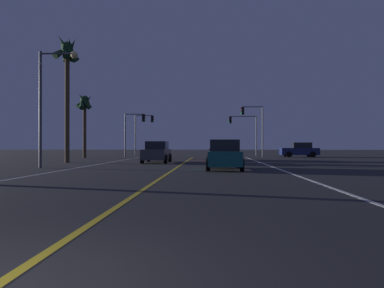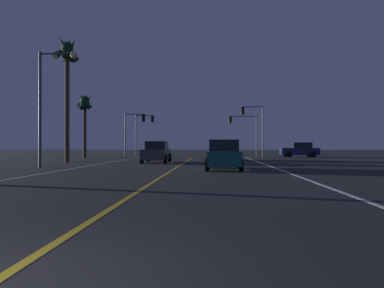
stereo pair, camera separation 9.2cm
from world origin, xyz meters
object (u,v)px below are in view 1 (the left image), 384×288
object	(u,v)px
car_oncoming	(157,152)
traffic_light_near_right	(253,120)
car_lead_same_lane	(224,155)
palm_tree_left_mid	(67,62)
traffic_light_near_left	(135,125)
traffic_light_far_left	(144,126)
traffic_light_far_right	(243,126)
street_lamp_left_mid	(50,92)
street_lamp_right_near	(373,47)
car_ahead_far	(219,151)
palm_tree_left_far	(84,106)
car_crossing_side	(300,150)

from	to	relation	value
car_oncoming	traffic_light_near_right	world-z (taller)	traffic_light_near_right
car_lead_same_lane	palm_tree_left_mid	world-z (taller)	palm_tree_left_mid
traffic_light_near_left	traffic_light_far_left	xyz separation A→B (m)	(0.01, 5.50, 0.21)
traffic_light_far_right	street_lamp_left_mid	xyz separation A→B (m)	(-14.01, -24.98, 0.69)
traffic_light_near_left	street_lamp_right_near	size ratio (longest dim) A/B	0.69
car_ahead_far	street_lamp_right_near	bearing A→B (deg)	-165.81
car_lead_same_lane	traffic_light_far_left	size ratio (longest dim) A/B	0.79
traffic_light_far_right	palm_tree_left_far	xyz separation A→B (m)	(-17.86, -9.19, 1.69)
traffic_light_near_left	street_lamp_left_mid	xyz separation A→B (m)	(-0.84, -19.48, 0.85)
car_ahead_far	car_oncoming	xyz separation A→B (m)	(-5.05, -4.08, 0.00)
car_oncoming	car_lead_same_lane	bearing A→B (deg)	34.35
traffic_light_near_left	traffic_light_far_right	xyz separation A→B (m)	(13.17, 5.50, 0.15)
car_crossing_side	street_lamp_left_mid	world-z (taller)	street_lamp_left_mid
car_lead_same_lane	traffic_light_near_right	size ratio (longest dim) A/B	0.73
car_lead_same_lane	street_lamp_left_mid	size ratio (longest dim) A/B	0.60
car_lead_same_lane	car_oncoming	world-z (taller)	same
car_lead_same_lane	palm_tree_left_far	distance (m)	22.44
traffic_light_near_left	street_lamp_right_near	world-z (taller)	street_lamp_right_near
traffic_light_near_right	street_lamp_left_mid	xyz separation A→B (m)	(-14.66, -19.48, 0.32)
car_crossing_side	traffic_light_far_right	size ratio (longest dim) A/B	0.82
traffic_light_near_right	street_lamp_right_near	bearing A→B (deg)	91.51
traffic_light_far_right	car_oncoming	bearing A→B (deg)	64.97
car_crossing_side	car_ahead_far	bearing A→B (deg)	44.00
car_ahead_far	traffic_light_far_left	bearing A→B (deg)	34.46
street_lamp_left_mid	car_oncoming	bearing A→B (deg)	50.86
palm_tree_left_far	car_ahead_far	bearing A→B (deg)	-18.96
car_lead_same_lane	traffic_light_far_left	xyz separation A→B (m)	(-9.75, 25.67, 3.18)
traffic_light_near_right	street_lamp_right_near	xyz separation A→B (m)	(0.73, -27.78, 0.46)
car_lead_same_lane	palm_tree_left_far	bearing A→B (deg)	41.25
car_crossing_side	palm_tree_left_far	xyz separation A→B (m)	(-24.04, -4.36, 4.81)
car_lead_same_lane	palm_tree_left_mid	size ratio (longest dim) A/B	0.42
car_crossing_side	street_lamp_left_mid	size ratio (longest dim) A/B	0.60
traffic_light_far_right	street_lamp_right_near	world-z (taller)	street_lamp_right_near
street_lamp_right_near	palm_tree_left_far	bearing A→B (deg)	-51.38
car_crossing_side	car_oncoming	xyz separation A→B (m)	(-14.69, -13.38, 0.00)
palm_tree_left_mid	car_lead_same_lane	bearing A→B (deg)	-29.69
car_oncoming	traffic_light_near_right	distance (m)	16.05
car_oncoming	car_ahead_far	bearing A→B (deg)	128.91
car_lead_same_lane	traffic_light_far_right	xyz separation A→B (m)	(3.41, 25.67, 3.12)
car_oncoming	palm_tree_left_far	distance (m)	13.86
traffic_light_far_right	palm_tree_left_far	bearing A→B (deg)	27.23
car_oncoming	traffic_light_near_left	distance (m)	13.87
car_oncoming	palm_tree_left_far	world-z (taller)	palm_tree_left_far
palm_tree_left_mid	car_oncoming	bearing A→B (deg)	3.79
car_crossing_side	street_lamp_right_near	world-z (taller)	street_lamp_right_near
car_crossing_side	traffic_light_near_left	world-z (taller)	traffic_light_near_left
traffic_light_near_right	palm_tree_left_far	distance (m)	18.92
traffic_light_far_left	car_oncoming	bearing A→B (deg)	-75.66
car_ahead_far	palm_tree_left_mid	xyz separation A→B (m)	(-12.19, -4.55, 7.25)
traffic_light_near_left	palm_tree_left_mid	bearing A→B (deg)	-100.63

